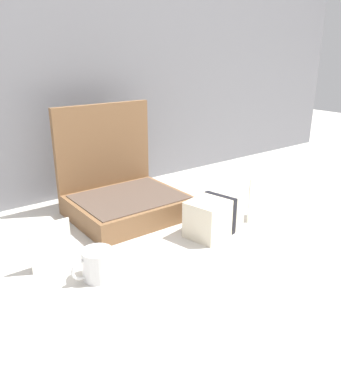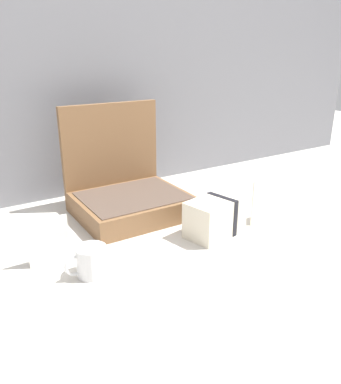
# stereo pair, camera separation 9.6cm
# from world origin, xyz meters

# --- Properties ---
(ground_plane) EXTENTS (6.00, 6.00, 0.00)m
(ground_plane) POSITION_xyz_m (0.00, 0.00, 0.00)
(ground_plane) COLOR beige
(back_wall) EXTENTS (3.20, 0.06, 1.40)m
(back_wall) POSITION_xyz_m (0.00, 0.58, 0.70)
(back_wall) COLOR slate
(back_wall) RESTS_ON ground_plane
(open_suitcase) EXTENTS (0.40, 0.36, 0.41)m
(open_suitcase) POSITION_xyz_m (-0.06, 0.25, 0.08)
(open_suitcase) COLOR brown
(open_suitcase) RESTS_ON ground_plane
(cream_toiletry_bag) EXTENTS (0.22, 0.16, 0.13)m
(cream_toiletry_bag) POSITION_xyz_m (0.11, -0.09, 0.06)
(cream_toiletry_bag) COLOR beige
(cream_toiletry_bag) RESTS_ON ground_plane
(coffee_mug) EXTENTS (0.12, 0.09, 0.09)m
(coffee_mug) POSITION_xyz_m (-0.35, -0.11, 0.04)
(coffee_mug) COLOR silver
(coffee_mug) RESTS_ON ground_plane
(info_card_left) EXTENTS (0.12, 0.02, 0.17)m
(info_card_left) POSITION_xyz_m (0.33, -0.10, 0.08)
(info_card_left) COLOR white
(info_card_left) RESTS_ON ground_plane
(poster_card_right) EXTENTS (0.12, 0.01, 0.15)m
(poster_card_right) POSITION_xyz_m (-0.43, 0.02, 0.07)
(poster_card_right) COLOR silver
(poster_card_right) RESTS_ON ground_plane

